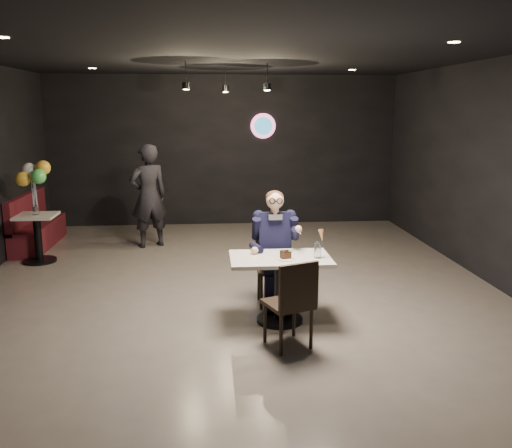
{
  "coord_description": "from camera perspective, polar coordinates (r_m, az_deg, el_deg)",
  "views": [
    {
      "loc": [
        -0.27,
        -6.53,
        2.34
      ],
      "look_at": [
        0.26,
        -0.24,
        0.99
      ],
      "focal_mm": 38.0,
      "sensor_mm": 36.0,
      "label": 1
    }
  ],
  "objects": [
    {
      "name": "chair_near",
      "position": [
        5.44,
        3.39,
        -8.2
      ],
      "size": [
        0.56,
        0.58,
        0.92
      ],
      "primitive_type": "cube",
      "rotation": [
        0.0,
        0.0,
        0.37
      ],
      "color": "black",
      "rests_on": "floor"
    },
    {
      "name": "booth_bench",
      "position": [
        10.03,
        -22.0,
        0.34
      ],
      "size": [
        0.46,
        1.82,
        0.91
      ],
      "primitive_type": "cube",
      "color": "#4B101D",
      "rests_on": "floor"
    },
    {
      "name": "cake_slice",
      "position": [
        5.85,
        3.13,
        -3.25
      ],
      "size": [
        0.12,
        0.11,
        0.07
      ],
      "primitive_type": "cube",
      "rotation": [
        0.0,
        0.0,
        0.35
      ],
      "color": "black",
      "rests_on": "dessert_plate"
    },
    {
      "name": "balloon_bunch",
      "position": [
        8.88,
        -22.39,
        3.99
      ],
      "size": [
        0.41,
        0.41,
        0.67
      ],
      "primitive_type": "cube",
      "color": "gold",
      "rests_on": "balloon_vase"
    },
    {
      "name": "pendant_lights",
      "position": [
        8.55,
        -3.11,
        15.65
      ],
      "size": [
        1.4,
        1.2,
        0.36
      ],
      "primitive_type": "cube",
      "color": "black",
      "rests_on": "floor"
    },
    {
      "name": "floor",
      "position": [
        6.94,
        -2.32,
        -7.67
      ],
      "size": [
        9.0,
        9.0,
        0.0
      ],
      "primitive_type": "plane",
      "color": "slate",
      "rests_on": "ground"
    },
    {
      "name": "dessert_plate",
      "position": [
        5.85,
        3.2,
        -3.69
      ],
      "size": [
        0.19,
        0.19,
        0.01
      ],
      "primitive_type": "cylinder",
      "color": "white",
      "rests_on": "main_table"
    },
    {
      "name": "balloon_vase",
      "position": [
        8.94,
        -22.18,
        1.38
      ],
      "size": [
        0.1,
        0.1,
        0.15
      ],
      "primitive_type": "cylinder",
      "color": "silver",
      "rests_on": "side_table"
    },
    {
      "name": "chair_far",
      "position": [
        6.55,
        1.92,
        -4.63
      ],
      "size": [
        0.42,
        0.46,
        0.92
      ],
      "primitive_type": "cube",
      "color": "black",
      "rests_on": "floor"
    },
    {
      "name": "main_table",
      "position": [
        6.06,
        2.53,
        -6.89
      ],
      "size": [
        1.1,
        0.7,
        0.75
      ],
      "primitive_type": "cube",
      "color": "white",
      "rests_on": "floor"
    },
    {
      "name": "wall_sign",
      "position": [
        11.05,
        0.75,
        10.29
      ],
      "size": [
        0.5,
        0.06,
        0.5
      ],
      "primitive_type": null,
      "color": "pink",
      "rests_on": "floor"
    },
    {
      "name": "side_table",
      "position": [
        9.03,
        -21.95,
        -1.49
      ],
      "size": [
        0.58,
        0.58,
        0.73
      ],
      "primitive_type": "cube",
      "color": "white",
      "rests_on": "floor"
    },
    {
      "name": "mint_leaf",
      "position": [
        5.84,
        3.74,
        -2.85
      ],
      "size": [
        0.07,
        0.04,
        0.01
      ],
      "primitive_type": "ellipsoid",
      "color": "#307F29",
      "rests_on": "cake_slice"
    },
    {
      "name": "passerby",
      "position": [
        9.42,
        -11.24,
        2.91
      ],
      "size": [
        0.76,
        0.64,
        1.76
      ],
      "primitive_type": "imported",
      "rotation": [
        0.0,
        0.0,
        3.55
      ],
      "color": "black",
      "rests_on": "floor"
    },
    {
      "name": "wafer_cone",
      "position": [
        5.9,
        6.92,
        -1.2
      ],
      "size": [
        0.08,
        0.08,
        0.13
      ],
      "primitive_type": "cone",
      "rotation": [
        0.0,
        0.0,
        0.26
      ],
      "color": "tan",
      "rests_on": "sundae_glass"
    },
    {
      "name": "sundae_glass",
      "position": [
        5.93,
        6.51,
        -2.73
      ],
      "size": [
        0.08,
        0.08,
        0.17
      ],
      "primitive_type": "cylinder",
      "color": "silver",
      "rests_on": "main_table"
    },
    {
      "name": "seated_man",
      "position": [
        6.48,
        1.94,
        -2.43
      ],
      "size": [
        0.6,
        0.8,
        1.44
      ],
      "primitive_type": "cube",
      "color": "black",
      "rests_on": "floor"
    }
  ]
}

